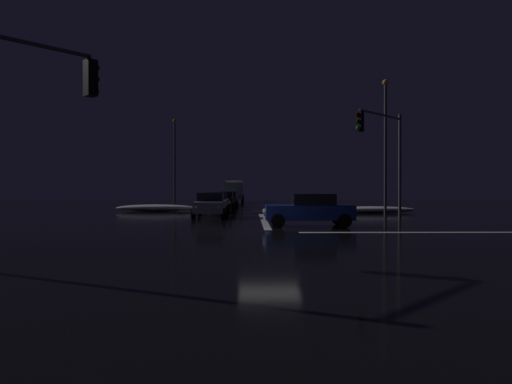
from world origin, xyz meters
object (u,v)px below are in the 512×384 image
sedan_gray (228,198)px  traffic_signal_sw (12,100)px  sedan_white (216,202)px  box_truck (234,190)px  sedan_black (224,201)px  sedan_red (228,199)px  sedan_green (229,197)px  streetlamp_right_near (385,137)px  sedan_blue_crossing (310,210)px  sedan_silver (211,205)px  traffic_signal_ne (384,144)px  streetlamp_left_far (175,156)px

sedan_gray → traffic_signal_sw: bearing=-94.9°
sedan_white → box_truck: box_truck is taller
sedan_black → sedan_red: bearing=89.2°
sedan_green → streetlamp_right_near: size_ratio=0.45×
sedan_blue_crossing → streetlamp_right_near: 12.89m
box_truck → sedan_silver: bearing=-90.4°
sedan_black → sedan_red: 6.30m
sedan_white → sedan_gray: 17.90m
sedan_silver → sedan_gray: same height
traffic_signal_ne → sedan_blue_crossing: bearing=-143.3°
sedan_gray → traffic_signal_ne: traffic_signal_ne is taller
sedan_gray → sedan_blue_crossing: 31.32m
sedan_silver → streetlamp_right_near: (12.07, 2.86, 4.67)m
sedan_white → sedan_gray: (0.10, 17.90, 0.00)m
sedan_green → sedan_blue_crossing: size_ratio=1.00×
sedan_red → streetlamp_left_far: bearing=168.2°
sedan_green → streetlamp_right_near: streetlamp_right_near is taller
sedan_white → streetlamp_left_far: (-5.31, 13.05, 4.51)m
sedan_red → sedan_blue_crossing: (5.18, -24.81, 0.00)m
sedan_gray → sedan_silver: bearing=-89.9°
sedan_silver → sedan_blue_crossing: bearing=-52.8°
sedan_black → sedan_green: (-0.37, 17.64, 0.00)m
sedan_white → traffic_signal_sw: traffic_signal_sw is taller
sedan_red → streetlamp_right_near: streetlamp_right_near is taller
sedan_red → box_truck: bearing=90.0°
sedan_white → traffic_signal_ne: size_ratio=0.69×
sedan_green → box_truck: bearing=86.2°
sedan_gray → streetlamp_right_near: (12.11, -20.85, 4.67)m
sedan_white → streetlamp_right_near: (12.20, -2.95, 4.67)m
sedan_green → box_truck: 7.04m
sedan_red → streetlamp_right_near: bearing=-51.4°
streetlamp_right_near → sedan_white: bearing=166.4°
sedan_silver → streetlamp_right_near: streetlamp_right_near is taller
streetlamp_left_far → sedan_blue_crossing: bearing=-67.3°
streetlamp_right_near → sedan_black: bearing=144.5°
sedan_gray → traffic_signal_ne: bearing=-69.8°
sedan_silver → streetlamp_left_far: bearing=106.1°
sedan_white → streetlamp_left_far: size_ratio=0.47×
traffic_signal_sw → traffic_signal_ne: bearing=45.0°
traffic_signal_ne → streetlamp_right_near: (2.05, 6.55, 1.15)m
sedan_silver → traffic_signal_ne: (10.02, -3.69, 3.52)m
sedan_green → traffic_signal_sw: traffic_signal_sw is taller
sedan_silver → sedan_white: bearing=91.3°
sedan_silver → sedan_red: size_ratio=1.00×
sedan_gray → streetlamp_left_far: 8.55m
sedan_black → streetlamp_right_near: streetlamp_right_near is taller
sedan_red → streetlamp_left_far: size_ratio=0.47×
sedan_white → sedan_black: same height
sedan_silver → traffic_signal_ne: size_ratio=0.69×
traffic_signal_ne → streetlamp_left_far: (-15.46, 22.55, 0.99)m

